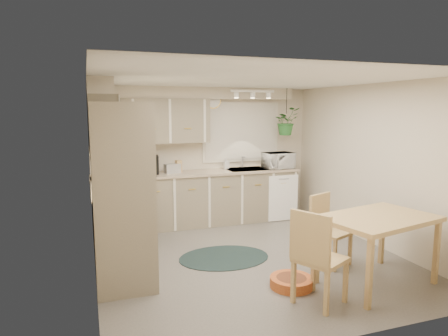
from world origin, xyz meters
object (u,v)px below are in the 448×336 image
at_px(chair_back, 332,230).
at_px(pet_bed, 291,282).
at_px(chair_left, 320,256).
at_px(dining_table, 377,250).
at_px(braided_rug, 224,257).
at_px(microwave, 278,159).

distance_m(chair_back, pet_bed, 1.01).
bearing_deg(chair_left, dining_table, 75.62).
relative_size(dining_table, braided_rug, 1.03).
xyz_separation_m(braided_rug, microwave, (1.61, 1.60, 1.11)).
height_order(braided_rug, pet_bed, pet_bed).
bearing_deg(dining_table, braided_rug, 136.60).
relative_size(chair_left, pet_bed, 2.06).
distance_m(dining_table, microwave, 3.03).
bearing_deg(braided_rug, pet_bed, -68.62).
xyz_separation_m(chair_left, chair_back, (0.72, 0.87, -0.05)).
height_order(chair_left, chair_back, chair_left).
xyz_separation_m(dining_table, braided_rug, (-1.41, 1.34, -0.40)).
bearing_deg(pet_bed, chair_back, 28.41).
relative_size(dining_table, pet_bed, 2.61).
bearing_deg(dining_table, microwave, 86.22).
height_order(chair_back, pet_bed, chair_back).
bearing_deg(microwave, chair_left, -114.81).
bearing_deg(pet_bed, chair_left, -76.97).
height_order(chair_back, braided_rug, chair_back).
xyz_separation_m(chair_back, microwave, (0.35, 2.27, 0.66)).
bearing_deg(chair_left, microwave, 134.12).
xyz_separation_m(pet_bed, microwave, (1.17, 2.71, 1.06)).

